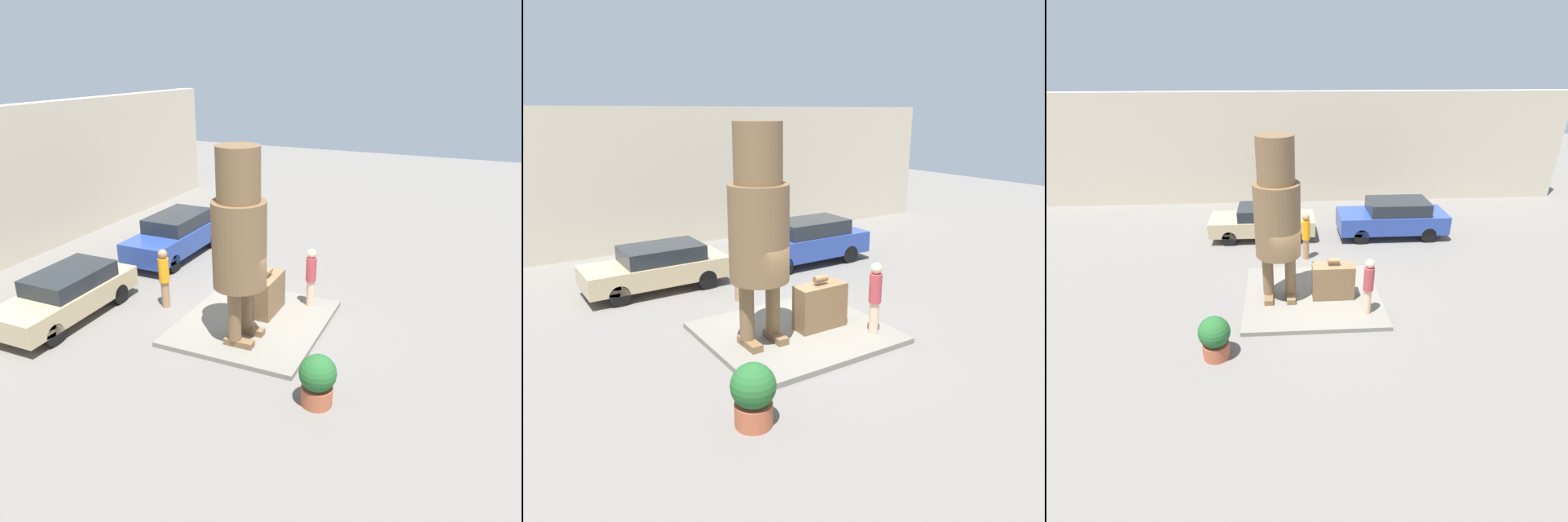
{
  "view_description": "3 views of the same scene",
  "coord_description": "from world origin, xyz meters",
  "views": [
    {
      "loc": [
        -11.63,
        -5.26,
        7.0
      ],
      "look_at": [
        -0.01,
        -0.22,
        1.98
      ],
      "focal_mm": 35.0,
      "sensor_mm": 36.0,
      "label": 1
    },
    {
      "loc": [
        -6.52,
        -9.64,
        5.4
      ],
      "look_at": [
        -0.17,
        0.23,
        1.9
      ],
      "focal_mm": 35.0,
      "sensor_mm": 36.0,
      "label": 2
    },
    {
      "loc": [
        -0.89,
        -11.27,
        7.03
      ],
      "look_at": [
        -0.18,
        -0.28,
        1.49
      ],
      "focal_mm": 28.0,
      "sensor_mm": 36.0,
      "label": 3
    }
  ],
  "objects": [
    {
      "name": "statue_figure",
      "position": [
        -1.05,
        -0.09,
        3.09
      ],
      "size": [
        1.37,
        1.37,
        5.05
      ],
      "color": "brown",
      "rests_on": "pedestal"
    },
    {
      "name": "giant_suitcase",
      "position": [
        0.64,
        -0.17,
        0.71
      ],
      "size": [
        1.31,
        0.56,
        1.36
      ],
      "color": "brown",
      "rests_on": "pedestal"
    },
    {
      "name": "planter_pot",
      "position": [
        -2.71,
        -2.72,
        0.63
      ],
      "size": [
        0.82,
        0.82,
        1.19
      ],
      "color": "#AD5638",
      "rests_on": "ground_plane"
    },
    {
      "name": "parked_car_blue",
      "position": [
        3.85,
        4.96,
        0.84
      ],
      "size": [
        4.6,
        1.79,
        1.6
      ],
      "rotation": [
        0.0,
        0.0,
        3.14
      ],
      "color": "#284293",
      "rests_on": "ground_plane"
    },
    {
      "name": "pedestal",
      "position": [
        0.0,
        0.0,
        0.07
      ],
      "size": [
        4.34,
        3.88,
        0.13
      ],
      "color": "slate",
      "rests_on": "ground_plane"
    },
    {
      "name": "tourist",
      "position": [
        1.55,
        -1.16,
        1.12
      ],
      "size": [
        0.3,
        0.3,
        1.79
      ],
      "color": "beige",
      "rests_on": "pedestal"
    },
    {
      "name": "parked_car_tan",
      "position": [
        -1.7,
        5.12,
        0.75
      ],
      "size": [
        4.39,
        1.72,
        1.4
      ],
      "rotation": [
        0.0,
        0.0,
        3.14
      ],
      "color": "tan",
      "rests_on": "ground_plane"
    },
    {
      "name": "worker_hivis",
      "position": [
        -0.03,
        2.91,
        1.01
      ],
      "size": [
        0.31,
        0.31,
        1.85
      ],
      "color": "#A87A56",
      "rests_on": "ground_plane"
    },
    {
      "name": "ground_plane",
      "position": [
        0.0,
        0.0,
        0.0
      ],
      "size": [
        60.0,
        60.0,
        0.0
      ],
      "primitive_type": "plane",
      "color": "slate"
    },
    {
      "name": "building_backdrop",
      "position": [
        0.0,
        10.18,
        2.77
      ],
      "size": [
        28.0,
        0.6,
        5.54
      ],
      "color": "beige",
      "rests_on": "ground_plane"
    }
  ]
}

